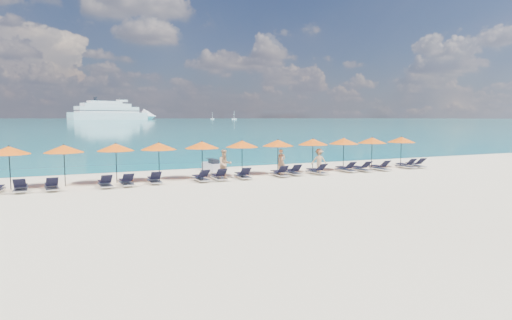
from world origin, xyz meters
name	(u,v)px	position (x,y,z in m)	size (l,w,h in m)	color
ground	(279,188)	(0.00, 0.00, 0.00)	(1400.00, 1400.00, 0.00)	beige
sea	(76,119)	(0.00, 660.00, 0.01)	(1600.00, 1300.00, 0.01)	#1FA9B2
cruise_ship	(117,113)	(46.58, 552.18, 8.69)	(117.01, 67.37, 33.40)	white
sailboat_near	(234,119)	(195.99, 526.77, 1.23)	(6.53, 2.18, 11.98)	white
sailboat_far	(212,119)	(185.39, 590.30, 1.05)	(5.57, 1.86, 10.21)	white
jetski	(213,166)	(-0.97, 8.23, 0.33)	(0.94, 2.28, 0.80)	silver
beachgoer_a	(281,161)	(2.90, 5.42, 0.78)	(0.57, 0.38, 1.57)	tan
beachgoer_b	(225,164)	(-1.47, 4.33, 0.89)	(0.86, 0.50, 1.78)	tan
beachgoer_c	(319,160)	(5.34, 4.66, 0.80)	(1.03, 0.48, 1.60)	tan
umbrella_0	(9,150)	(-12.81, 5.08, 2.02)	(2.10, 2.10, 2.28)	black
umbrella_1	(64,149)	(-10.26, 5.15, 2.02)	(2.10, 2.10, 2.28)	black
umbrella_2	(116,147)	(-7.60, 5.26, 2.02)	(2.10, 2.10, 2.28)	black
umbrella_3	(159,146)	(-5.23, 5.14, 2.02)	(2.10, 2.10, 2.28)	black
umbrella_4	(202,145)	(-2.60, 5.22, 2.02)	(2.10, 2.10, 2.28)	black
umbrella_5	(242,144)	(-0.03, 5.12, 2.02)	(2.10, 2.10, 2.28)	black
umbrella_6	(278,143)	(2.49, 5.14, 2.02)	(2.10, 2.10, 2.28)	black
umbrella_7	(313,142)	(5.21, 5.26, 2.02)	(2.10, 2.10, 2.28)	black
umbrella_8	(344,141)	(7.68, 5.19, 2.02)	(2.10, 2.10, 2.28)	black
umbrella_9	(372,140)	(10.17, 5.22, 2.02)	(2.10, 2.10, 2.28)	black
umbrella_10	(401,140)	(12.81, 5.14, 2.02)	(2.10, 2.10, 2.28)	black
lounger_1	(21,187)	(-12.28, 4.02, 0.24)	(0.67, 1.72, 0.66)	silver
lounger_2	(52,186)	(-10.89, 3.92, 0.24)	(0.79, 1.75, 0.66)	silver
lounger_3	(105,183)	(-8.33, 3.81, 0.24)	(0.72, 1.73, 0.66)	silver
lounger_4	(127,182)	(-7.23, 3.89, 0.24)	(0.71, 1.73, 0.66)	silver
lounger_5	(154,179)	(-5.70, 4.12, 0.24)	(0.64, 1.71, 0.66)	silver
lounger_6	(201,178)	(-3.11, 3.81, 0.24)	(0.74, 1.74, 0.66)	silver
lounger_7	(219,176)	(-2.00, 3.88, 0.24)	(0.68, 1.72, 0.66)	silver
lounger_8	(243,175)	(-0.49, 3.85, 0.24)	(0.72, 1.73, 0.66)	silver
lounger_9	(280,173)	(1.98, 3.86, 0.24)	(0.69, 1.73, 0.66)	silver
lounger_10	(293,171)	(3.06, 4.09, 0.24)	(0.73, 1.74, 0.66)	silver
lounger_11	(317,171)	(4.67, 3.81, 0.24)	(0.77, 1.75, 0.66)	silver
lounger_12	(346,169)	(7.10, 4.05, 0.24)	(0.70, 1.73, 0.66)	silver
lounger_13	(361,168)	(8.21, 3.84, 0.24)	(0.73, 1.74, 0.66)	silver
lounger_14	(380,167)	(9.75, 3.76, 0.24)	(0.62, 1.70, 0.66)	silver
lounger_15	(406,165)	(12.34, 4.04, 0.24)	(0.64, 1.71, 0.66)	silver
lounger_16	(416,164)	(13.33, 4.13, 0.24)	(0.67, 1.72, 0.66)	silver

